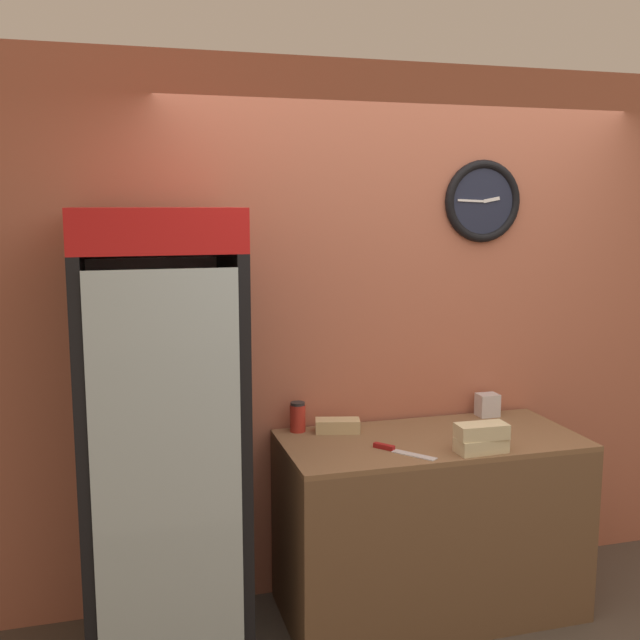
# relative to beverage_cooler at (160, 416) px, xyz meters

# --- Properties ---
(wall_back) EXTENTS (5.20, 0.10, 2.70)m
(wall_back) POSITION_rel_beverage_cooler_xyz_m (1.28, 0.34, 0.28)
(wall_back) COLOR #B7664C
(wall_back) RESTS_ON ground_plane
(prep_counter) EXTENTS (1.45, 0.68, 0.89)m
(prep_counter) POSITION_rel_beverage_cooler_xyz_m (1.28, -0.05, -0.64)
(prep_counter) COLOR brown
(prep_counter) RESTS_ON ground_plane
(beverage_cooler) EXTENTS (0.69, 0.67, 1.99)m
(beverage_cooler) POSITION_rel_beverage_cooler_xyz_m (0.00, 0.00, 0.00)
(beverage_cooler) COLOR black
(beverage_cooler) RESTS_ON ground_plane
(sandwich_stack_bottom) EXTENTS (0.24, 0.12, 0.07)m
(sandwich_stack_bottom) POSITION_rel_beverage_cooler_xyz_m (1.41, -0.31, -0.16)
(sandwich_stack_bottom) COLOR beige
(sandwich_stack_bottom) RESTS_ON prep_counter
(sandwich_stack_middle) EXTENTS (0.24, 0.12, 0.07)m
(sandwich_stack_middle) POSITION_rel_beverage_cooler_xyz_m (1.41, -0.31, -0.09)
(sandwich_stack_middle) COLOR beige
(sandwich_stack_middle) RESTS_ON sandwich_stack_bottom
(sandwich_flat_left) EXTENTS (0.24, 0.15, 0.06)m
(sandwich_flat_left) POSITION_rel_beverage_cooler_xyz_m (0.87, 0.16, -0.16)
(sandwich_flat_left) COLOR tan
(sandwich_flat_left) RESTS_ON prep_counter
(chefs_knife) EXTENTS (0.22, 0.27, 0.02)m
(chefs_knife) POSITION_rel_beverage_cooler_xyz_m (1.03, -0.19, -0.19)
(chefs_knife) COLOR silver
(chefs_knife) RESTS_ON prep_counter
(condiment_jar) EXTENTS (0.08, 0.08, 0.15)m
(condiment_jar) POSITION_rel_beverage_cooler_xyz_m (0.68, 0.22, -0.12)
(condiment_jar) COLOR #B72D23
(condiment_jar) RESTS_ON prep_counter
(napkin_dispenser) EXTENTS (0.11, 0.09, 0.12)m
(napkin_dispenser) POSITION_rel_beverage_cooler_xyz_m (1.72, 0.22, -0.13)
(napkin_dispenser) COLOR silver
(napkin_dispenser) RESTS_ON prep_counter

